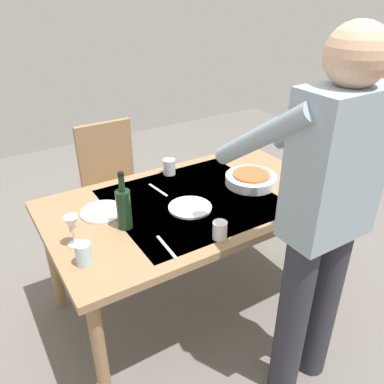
% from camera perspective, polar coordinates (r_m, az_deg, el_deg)
% --- Properties ---
extents(ground_plane, '(6.00, 6.00, 0.00)m').
position_cam_1_polar(ground_plane, '(2.60, 0.00, -15.13)').
color(ground_plane, '#66605B').
extents(dining_table, '(1.57, 0.92, 0.73)m').
position_cam_1_polar(dining_table, '(2.20, 0.00, -2.74)').
color(dining_table, '#93704C').
rests_on(dining_table, ground_plane).
extents(chair_near, '(0.40, 0.40, 0.91)m').
position_cam_1_polar(chair_near, '(2.88, -11.36, 1.85)').
color(chair_near, brown).
rests_on(chair_near, ground_plane).
extents(person_server, '(0.42, 0.61, 1.69)m').
position_cam_1_polar(person_server, '(1.68, 18.34, -2.95)').
color(person_server, '#2D2D38').
rests_on(person_server, ground_plane).
extents(wine_bottle, '(0.07, 0.07, 0.30)m').
position_cam_1_polar(wine_bottle, '(1.91, -9.81, -2.24)').
color(wine_bottle, black).
rests_on(wine_bottle, dining_table).
extents(wine_glass_left, '(0.07, 0.07, 0.15)m').
position_cam_1_polar(wine_glass_left, '(1.84, -16.92, -4.67)').
color(wine_glass_left, white).
rests_on(wine_glass_left, dining_table).
extents(water_cup_near_left, '(0.07, 0.07, 0.10)m').
position_cam_1_polar(water_cup_near_left, '(1.74, -15.38, -8.60)').
color(water_cup_near_left, silver).
rests_on(water_cup_near_left, dining_table).
extents(water_cup_near_right, '(0.07, 0.07, 0.09)m').
position_cam_1_polar(water_cup_near_right, '(1.84, 4.04, -5.52)').
color(water_cup_near_right, silver).
rests_on(water_cup_near_right, dining_table).
extents(water_cup_far_left, '(0.08, 0.08, 0.10)m').
position_cam_1_polar(water_cup_far_left, '(2.44, -3.31, 3.64)').
color(water_cup_far_left, silver).
rests_on(water_cup_far_left, dining_table).
extents(serving_bowl_pasta, '(0.30, 0.30, 0.07)m').
position_cam_1_polar(serving_bowl_pasta, '(2.34, 8.49, 1.88)').
color(serving_bowl_pasta, silver).
rests_on(serving_bowl_pasta, dining_table).
extents(dinner_plate_near, '(0.23, 0.23, 0.01)m').
position_cam_1_polar(dinner_plate_near, '(2.09, -0.29, -2.23)').
color(dinner_plate_near, silver).
rests_on(dinner_plate_near, dining_table).
extents(dinner_plate_far, '(0.23, 0.23, 0.01)m').
position_cam_1_polar(dinner_plate_far, '(2.10, -12.74, -2.79)').
color(dinner_plate_far, silver).
rests_on(dinner_plate_far, dining_table).
extents(table_knife, '(0.02, 0.20, 0.00)m').
position_cam_1_polar(table_knife, '(1.80, -3.64, -7.99)').
color(table_knife, silver).
rests_on(table_knife, dining_table).
extents(table_fork, '(0.03, 0.18, 0.00)m').
position_cam_1_polar(table_fork, '(2.27, -4.93, 0.30)').
color(table_fork, silver).
rests_on(table_fork, dining_table).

